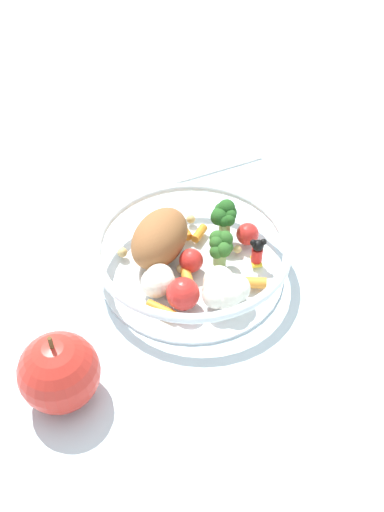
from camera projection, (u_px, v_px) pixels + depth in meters
name	position (u px, v px, depth m)	size (l,w,h in m)	color
ground_plane	(176.00, 268.00, 0.61)	(2.40, 2.40, 0.00)	silver
food_container	(191.00, 258.00, 0.59)	(0.21, 0.21, 0.06)	white
loose_apple	(59.00, 372.00, 0.48)	(0.07, 0.07, 0.08)	red
folded_napkin	(200.00, 151.00, 0.77)	(0.10, 0.13, 0.01)	white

